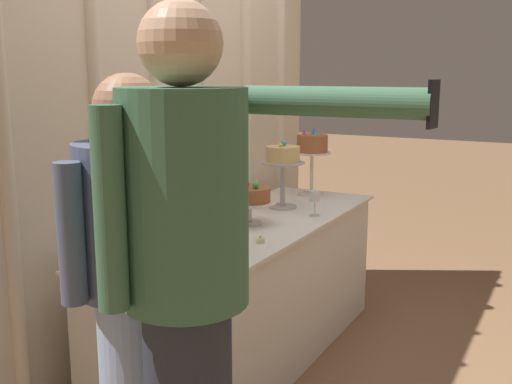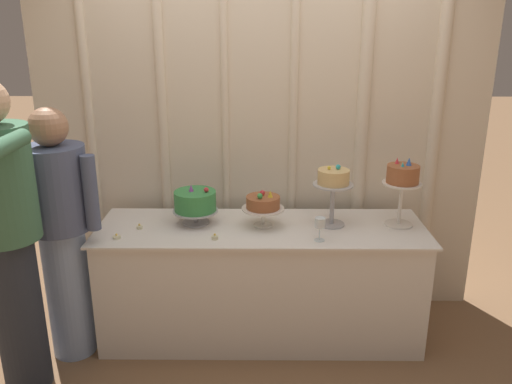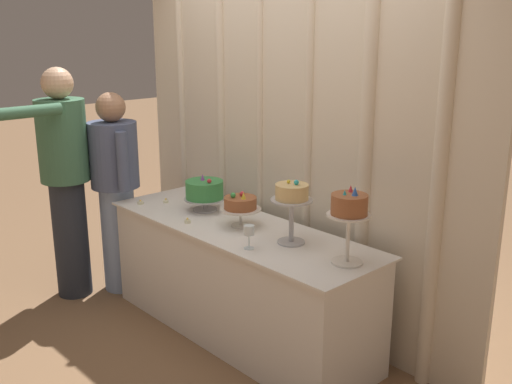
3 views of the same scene
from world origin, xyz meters
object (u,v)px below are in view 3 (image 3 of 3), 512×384
at_px(tealight_far_left, 140,203).
at_px(guest_man_pink_jacket, 116,186).
at_px(cake_display_leftmost, 205,191).
at_px(guest_girl_blue_dress, 65,175).
at_px(cake_display_midright, 292,198).
at_px(tealight_near_left, 166,201).
at_px(cake_table, 238,281).
at_px(cake_display_rightmost, 349,210).
at_px(tealight_near_right, 188,221).
at_px(cake_display_midleft, 240,205).
at_px(wine_glass, 249,231).

relative_size(tealight_far_left, guest_man_pink_jacket, 0.03).
bearing_deg(cake_display_leftmost, guest_girl_blue_dress, -147.38).
distance_m(cake_display_midright, tealight_far_left, 1.39).
xyz_separation_m(cake_display_midright, guest_girl_blue_dress, (-1.83, -0.58, -0.09)).
bearing_deg(tealight_near_left, cake_table, 2.97).
xyz_separation_m(cake_display_rightmost, tealight_far_left, (-1.77, -0.23, -0.30)).
relative_size(cake_display_leftmost, cake_display_rightmost, 0.65).
xyz_separation_m(cake_display_leftmost, guest_girl_blue_dress, (-0.94, -0.60, 0.05)).
bearing_deg(cake_table, tealight_near_right, -144.14).
relative_size(cake_display_midright, tealight_near_left, 10.25).
xyz_separation_m(guest_man_pink_jacket, guest_girl_blue_dress, (-0.16, -0.34, 0.12)).
bearing_deg(guest_man_pink_jacket, cake_display_midleft, 10.34).
relative_size(cake_display_leftmost, cake_display_midleft, 1.07).
xyz_separation_m(cake_display_rightmost, guest_girl_blue_dress, (-2.26, -0.58, -0.12)).
xyz_separation_m(cake_display_rightmost, guest_man_pink_jacket, (-2.10, -0.25, -0.24)).
distance_m(tealight_far_left, guest_girl_blue_dress, 0.63).
bearing_deg(cake_display_midleft, cake_table, -128.34).
relative_size(cake_display_leftmost, cake_display_midright, 0.73).
height_order(tealight_near_right, guest_man_pink_jacket, guest_man_pink_jacket).
xyz_separation_m(cake_display_leftmost, cake_display_midright, (0.88, -0.02, 0.14)).
relative_size(cake_table, tealight_far_left, 43.66).
bearing_deg(guest_man_pink_jacket, tealight_near_left, 21.23).
bearing_deg(cake_table, guest_man_pink_jacket, -170.21).
bearing_deg(tealight_near_right, guest_man_pink_jacket, -179.69).
xyz_separation_m(cake_table, tealight_near_left, (-0.78, -0.04, 0.40)).
distance_m(tealight_near_right, guest_man_pink_jacket, 0.93).
distance_m(cake_table, tealight_near_left, 0.88).
distance_m(cake_display_midleft, tealight_far_left, 0.93).
height_order(tealight_far_left, tealight_near_left, tealight_near_left).
bearing_deg(tealight_near_left, tealight_far_left, -123.91).
height_order(cake_display_midright, tealight_near_right, cake_display_midright).
distance_m(guest_man_pink_jacket, guest_girl_blue_dress, 0.39).
relative_size(cake_table, cake_display_leftmost, 7.20).
distance_m(cake_display_leftmost, tealight_near_left, 0.39).
bearing_deg(wine_glass, guest_man_pink_jacket, 179.75).
xyz_separation_m(wine_glass, guest_man_pink_jacket, (-1.56, 0.01, -0.04)).
height_order(cake_display_rightmost, guest_man_pink_jacket, guest_man_pink_jacket).
xyz_separation_m(cake_table, guest_man_pink_jacket, (-1.21, -0.21, 0.46)).
relative_size(wine_glass, guest_man_pink_jacket, 0.09).
relative_size(cake_display_midleft, guest_man_pink_jacket, 0.17).
relative_size(cake_display_rightmost, guest_man_pink_jacket, 0.28).
distance_m(cake_table, tealight_near_right, 0.53).
relative_size(wine_glass, guest_girl_blue_dress, 0.08).
relative_size(cake_display_midright, guest_man_pink_jacket, 0.25).
bearing_deg(cake_display_leftmost, tealight_far_left, -150.61).
height_order(cake_display_rightmost, tealight_near_left, cake_display_rightmost).
relative_size(cake_table, tealight_near_left, 53.59).
relative_size(cake_display_midleft, tealight_near_right, 6.57).
relative_size(cake_display_leftmost, guest_girl_blue_dress, 0.16).
relative_size(cake_table, guest_man_pink_jacket, 1.33).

